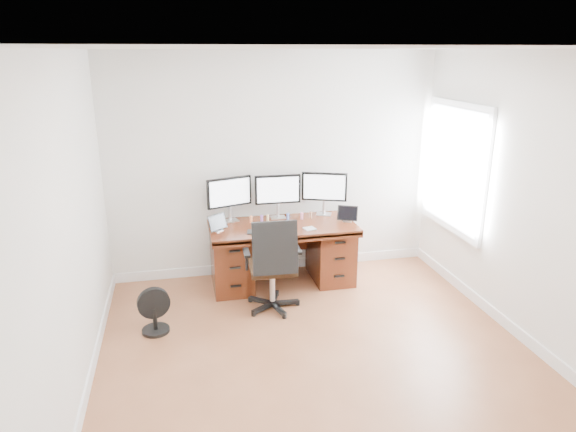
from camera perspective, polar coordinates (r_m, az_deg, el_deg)
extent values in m
plane|color=brown|center=(4.75, 4.07, -16.57)|extent=(4.50, 4.50, 0.00)
cube|color=white|center=(6.25, -1.49, 5.56)|extent=(4.00, 0.10, 2.70)
cube|color=white|center=(5.07, 26.65, 0.71)|extent=(0.10, 4.50, 2.70)
cube|color=white|center=(6.24, 18.04, 5.14)|extent=(0.04, 1.30, 1.50)
cube|color=white|center=(6.23, 17.88, 5.13)|extent=(0.01, 1.15, 1.35)
cube|color=#4B1F0F|center=(5.99, -0.62, -1.19)|extent=(1.70, 0.80, 0.05)
cube|color=#4B1F0F|center=(6.07, -6.29, -4.84)|extent=(0.45, 0.70, 0.70)
cube|color=#4B1F0F|center=(6.29, 4.75, -3.94)|extent=(0.45, 0.70, 0.70)
cube|color=#37160A|center=(6.34, -1.17, -2.24)|extent=(0.74, 0.03, 0.40)
cylinder|color=black|center=(5.70, -1.73, -9.72)|extent=(0.59, 0.59, 0.08)
cylinder|color=silver|center=(5.60, -1.75, -7.54)|extent=(0.06, 0.06, 0.40)
cube|color=black|center=(5.51, -1.77, -5.66)|extent=(0.50, 0.48, 0.07)
cube|color=black|center=(5.20, -1.45, -3.57)|extent=(0.46, 0.07, 0.55)
cube|color=black|center=(5.42, -4.63, -4.09)|extent=(0.07, 0.24, 0.03)
cube|color=black|center=(5.49, 1.02, -3.73)|extent=(0.07, 0.24, 0.03)
cylinder|color=black|center=(5.42, -14.47, -12.18)|extent=(0.27, 0.27, 0.03)
cylinder|color=black|center=(5.36, -14.57, -10.96)|extent=(0.05, 0.05, 0.23)
cylinder|color=black|center=(5.29, -14.71, -9.42)|extent=(0.33, 0.12, 0.32)
cube|color=silver|center=(6.15, -6.43, -0.49)|extent=(0.21, 0.19, 0.01)
cylinder|color=silver|center=(6.13, -6.46, 0.26)|extent=(0.04, 0.04, 0.18)
cube|color=black|center=(6.05, -6.55, 2.65)|extent=(0.54, 0.20, 0.35)
cube|color=white|center=(6.03, -6.47, 2.61)|extent=(0.48, 0.15, 0.30)
cube|color=silver|center=(6.23, -1.13, -0.13)|extent=(0.18, 0.14, 0.01)
cylinder|color=silver|center=(6.21, -1.13, 0.61)|extent=(0.04, 0.04, 0.18)
cube|color=black|center=(6.13, -1.15, 2.98)|extent=(0.55, 0.04, 0.35)
cube|color=white|center=(6.11, -1.11, 2.93)|extent=(0.50, 0.01, 0.30)
cube|color=silver|center=(6.37, 4.00, 0.21)|extent=(0.22, 0.20, 0.01)
cylinder|color=silver|center=(6.34, 4.01, 0.95)|extent=(0.04, 0.04, 0.18)
cube|color=black|center=(6.27, 4.06, 3.26)|extent=(0.53, 0.23, 0.35)
cube|color=white|center=(6.25, 4.05, 3.22)|extent=(0.47, 0.18, 0.30)
cube|color=silver|center=(5.84, -7.80, -1.57)|extent=(0.13, 0.12, 0.01)
cube|color=black|center=(5.81, -7.83, -0.69)|extent=(0.23, 0.20, 0.17)
cube|color=silver|center=(6.14, 6.63, -0.54)|extent=(0.12, 0.12, 0.01)
cube|color=black|center=(6.11, 6.66, 0.30)|extent=(0.25, 0.17, 0.17)
cube|color=white|center=(5.77, -0.67, -1.62)|extent=(0.29, 0.17, 0.01)
cube|color=#BABCC1|center=(5.84, 2.42, -1.41)|extent=(0.14, 0.14, 0.01)
cube|color=black|center=(5.74, -3.40, -1.76)|extent=(0.25, 0.19, 0.01)
cube|color=black|center=(5.94, -1.07, -1.06)|extent=(0.13, 0.07, 0.01)
cylinder|color=#FB9255|center=(6.06, -4.12, -0.48)|extent=(0.03, 0.03, 0.06)
sphere|color=#FB9255|center=(6.04, -4.13, -0.10)|extent=(0.04, 0.04, 0.04)
cylinder|color=#A664CD|center=(6.08, -2.93, -0.40)|extent=(0.03, 0.03, 0.06)
sphere|color=#A664CD|center=(6.06, -2.94, -0.02)|extent=(0.04, 0.04, 0.04)
cylinder|color=#E2BF7B|center=(6.09, -2.28, -0.35)|extent=(0.03, 0.03, 0.06)
sphere|color=#E2BF7B|center=(6.07, -2.29, 0.02)|extent=(0.04, 0.04, 0.04)
cylinder|color=#547AD9|center=(6.13, 0.00, -0.20)|extent=(0.03, 0.03, 0.06)
sphere|color=#547AD9|center=(6.12, 0.00, 0.18)|extent=(0.04, 0.04, 0.04)
cylinder|color=pink|center=(6.17, 1.55, -0.09)|extent=(0.03, 0.03, 0.06)
sphere|color=pink|center=(6.16, 1.55, 0.28)|extent=(0.04, 0.04, 0.04)
cylinder|color=#8F5D43|center=(6.20, 2.54, -0.02)|extent=(0.03, 0.03, 0.06)
sphere|color=#8F5D43|center=(6.18, 2.55, 0.35)|extent=(0.04, 0.04, 0.04)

